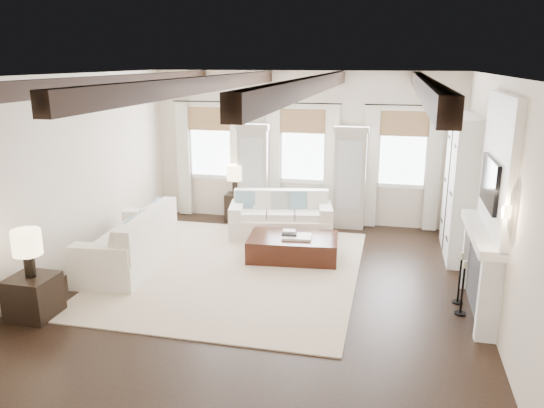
% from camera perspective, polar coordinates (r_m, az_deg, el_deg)
% --- Properties ---
extents(ground, '(7.50, 7.50, 0.00)m').
position_cam_1_polar(ground, '(8.22, -1.28, -9.24)').
color(ground, black).
rests_on(ground, ground).
extents(room_shell, '(6.54, 7.54, 3.22)m').
position_cam_1_polar(room_shell, '(8.36, 5.16, 4.72)').
color(room_shell, beige).
rests_on(room_shell, ground).
extents(area_rug, '(4.05, 4.71, 0.02)m').
position_cam_1_polar(area_rug, '(8.97, -4.00, -7.04)').
color(area_rug, beige).
rests_on(area_rug, ground).
extents(sofa_back, '(2.15, 1.28, 0.86)m').
position_cam_1_polar(sofa_back, '(10.63, 0.96, -1.47)').
color(sofa_back, white).
rests_on(sofa_back, ground).
extents(sofa_left, '(1.18, 2.32, 0.96)m').
position_cam_1_polar(sofa_left, '(9.30, -14.78, -4.22)').
color(sofa_left, white).
rests_on(sofa_left, ground).
extents(ottoman, '(1.63, 1.11, 0.41)m').
position_cam_1_polar(ottoman, '(9.39, 2.28, -4.71)').
color(ottoman, black).
rests_on(ottoman, ground).
extents(tray, '(0.53, 0.42, 0.04)m').
position_cam_1_polar(tray, '(9.27, 2.72, -3.54)').
color(tray, white).
rests_on(tray, ottoman).
extents(book_lower, '(0.28, 0.22, 0.04)m').
position_cam_1_polar(book_lower, '(9.29, 1.89, -3.21)').
color(book_lower, '#262628').
rests_on(book_lower, tray).
extents(book_upper, '(0.23, 0.19, 0.03)m').
position_cam_1_polar(book_upper, '(9.32, 1.83, -2.92)').
color(book_upper, beige).
rests_on(book_upper, book_lower).
extents(side_table_front, '(0.59, 0.59, 0.59)m').
position_cam_1_polar(side_table_front, '(8.01, -24.26, -9.07)').
color(side_table_front, black).
rests_on(side_table_front, ground).
extents(lamp_front, '(0.38, 0.38, 0.66)m').
position_cam_1_polar(lamp_front, '(7.75, -24.85, -4.05)').
color(lamp_front, black).
rests_on(lamp_front, side_table_front).
extents(side_table_back, '(0.41, 0.41, 0.61)m').
position_cam_1_polar(side_table_back, '(11.56, -3.90, -0.36)').
color(side_table_back, black).
rests_on(side_table_back, ground).
extents(lamp_back, '(0.37, 0.37, 0.63)m').
position_cam_1_polar(lamp_back, '(11.38, -3.97, 3.21)').
color(lamp_back, black).
rests_on(lamp_back, side_table_back).
extents(candlestick_near, '(0.16, 0.16, 0.79)m').
position_cam_1_polar(candlestick_near, '(7.82, 19.78, -8.92)').
color(candlestick_near, black).
rests_on(candlestick_near, ground).
extents(candlestick_far, '(0.16, 0.16, 0.77)m').
position_cam_1_polar(candlestick_far, '(8.15, 19.50, -7.95)').
color(candlestick_far, black).
rests_on(candlestick_far, ground).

